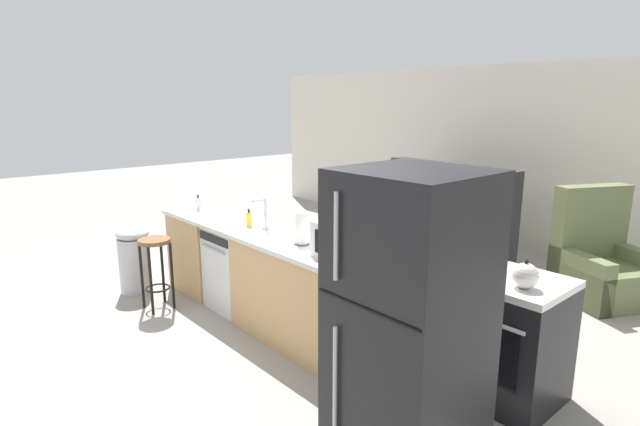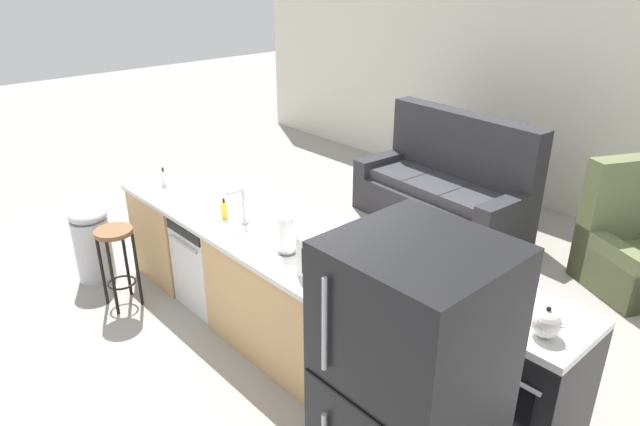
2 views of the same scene
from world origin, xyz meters
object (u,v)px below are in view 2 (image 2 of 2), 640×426
(kettle, at_px, (546,323))
(paper_towel_roll, at_px, (286,235))
(dish_soap_bottle, at_px, (164,178))
(bar_stool, at_px, (117,251))
(microwave, at_px, (342,262))
(soap_bottle, at_px, (224,210))
(trash_bin, at_px, (92,243))
(armchair, at_px, (632,250))
(refrigerator, at_px, (409,407))
(couch, at_px, (447,191))
(stove_range, at_px, (517,375))
(dishwasher, at_px, (217,259))

(kettle, bearing_deg, paper_towel_roll, -165.67)
(paper_towel_roll, bearing_deg, dish_soap_bottle, -179.74)
(dish_soap_bottle, bearing_deg, bar_stool, -67.87)
(microwave, height_order, soap_bottle, microwave)
(microwave, height_order, trash_bin, microwave)
(paper_towel_roll, distance_m, armchair, 3.41)
(refrigerator, height_order, couch, refrigerator)
(microwave, relative_size, couch, 0.24)
(soap_bottle, bearing_deg, dish_soap_bottle, -179.51)
(paper_towel_roll, height_order, armchair, armchair)
(stove_range, xyz_separation_m, trash_bin, (-3.72, -1.21, -0.07))
(dishwasher, relative_size, armchair, 0.70)
(refrigerator, bearing_deg, dish_soap_bottle, 171.28)
(kettle, distance_m, couch, 3.52)
(refrigerator, relative_size, microwave, 3.50)
(soap_bottle, bearing_deg, refrigerator, -12.50)
(stove_range, bearing_deg, dishwasher, -168.09)
(soap_bottle, bearing_deg, paper_towel_roll, -0.03)
(stove_range, xyz_separation_m, couch, (-2.27, 2.35, -0.06))
(dish_soap_bottle, height_order, kettle, kettle)
(paper_towel_roll, bearing_deg, refrigerator, -18.48)
(dish_soap_bottle, distance_m, kettle, 3.58)
(paper_towel_roll, xyz_separation_m, trash_bin, (-2.15, -0.64, -0.66))
(microwave, relative_size, paper_towel_roll, 1.77)
(couch, bearing_deg, trash_bin, -112.28)
(couch, bearing_deg, dishwasher, -96.57)
(armchair, bearing_deg, trash_bin, -133.06)
(dish_soap_bottle, bearing_deg, stove_range, 9.72)
(armchair, bearing_deg, dishwasher, -127.54)
(paper_towel_roll, height_order, dish_soap_bottle, paper_towel_roll)
(bar_stool, bearing_deg, stove_range, 21.32)
(stove_range, bearing_deg, armchair, 95.95)
(dishwasher, xyz_separation_m, trash_bin, (-1.12, -0.66, -0.04))
(refrigerator, xyz_separation_m, dish_soap_bottle, (-3.38, 0.52, 0.10))
(refrigerator, distance_m, kettle, 0.99)
(microwave, bearing_deg, stove_range, 28.06)
(kettle, distance_m, bar_stool, 3.50)
(refrigerator, distance_m, microwave, 1.18)
(microwave, relative_size, armchair, 0.42)
(refrigerator, relative_size, dish_soap_bottle, 9.93)
(refrigerator, height_order, kettle, refrigerator)
(dishwasher, distance_m, stove_range, 2.66)
(armchair, bearing_deg, couch, -175.82)
(couch, bearing_deg, bar_stool, -103.48)
(microwave, bearing_deg, armchair, 75.79)
(dish_soap_bottle, height_order, armchair, armchair)
(couch, distance_m, armchair, 2.01)
(microwave, height_order, armchair, armchair)
(soap_bottle, bearing_deg, couch, 87.79)
(kettle, bearing_deg, soap_bottle, -170.09)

